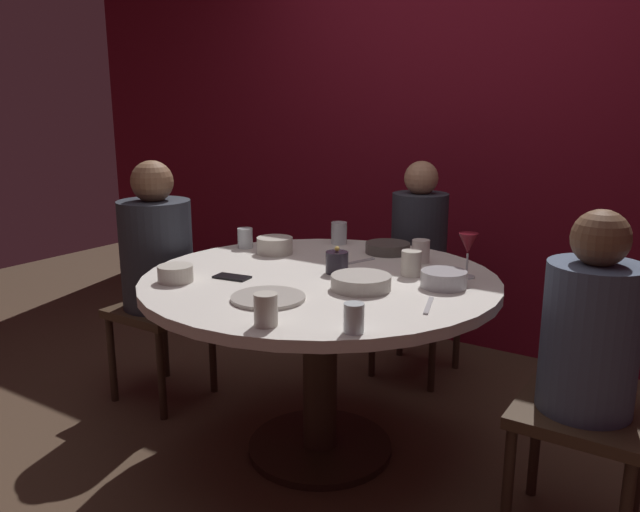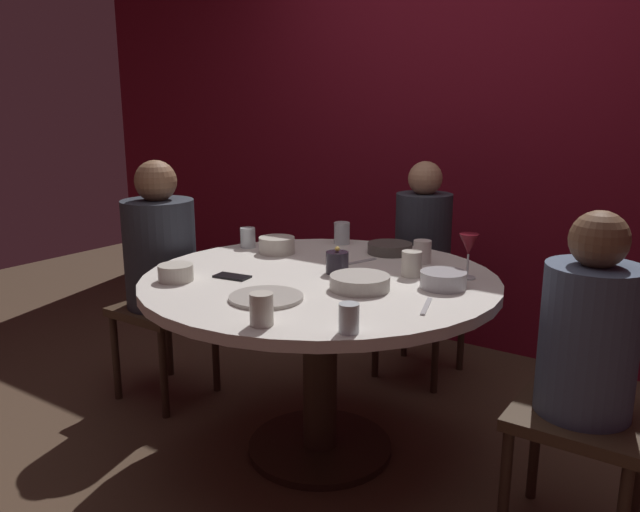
# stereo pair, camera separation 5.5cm
# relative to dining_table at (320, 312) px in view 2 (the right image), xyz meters

# --- Properties ---
(ground_plane) EXTENTS (8.00, 8.00, 0.00)m
(ground_plane) POSITION_rel_dining_table_xyz_m (0.00, 0.00, -0.61)
(ground_plane) COLOR #4C3828
(back_wall) EXTENTS (6.00, 0.10, 2.60)m
(back_wall) POSITION_rel_dining_table_xyz_m (0.00, 1.54, 0.69)
(back_wall) COLOR maroon
(back_wall) RESTS_ON ground
(dining_table) EXTENTS (1.40, 1.40, 0.76)m
(dining_table) POSITION_rel_dining_table_xyz_m (0.00, 0.00, 0.00)
(dining_table) COLOR silver
(dining_table) RESTS_ON ground
(seated_diner_left) EXTENTS (0.40, 0.40, 1.17)m
(seated_diner_left) POSITION_rel_dining_table_xyz_m (-0.92, 0.00, 0.11)
(seated_diner_left) COLOR #3F2D1E
(seated_diner_left) RESTS_ON ground
(seated_diner_back) EXTENTS (0.40, 0.40, 1.14)m
(seated_diner_back) POSITION_rel_dining_table_xyz_m (0.00, 0.94, 0.09)
(seated_diner_back) COLOR #3F2D1E
(seated_diner_back) RESTS_ON ground
(seated_diner_right) EXTENTS (0.40, 0.40, 1.11)m
(seated_diner_right) POSITION_rel_dining_table_xyz_m (1.00, 0.00, 0.08)
(seated_diner_right) COLOR #3F2D1E
(seated_diner_right) RESTS_ON ground
(candle_holder) EXTENTS (0.09, 0.09, 0.11)m
(candle_holder) POSITION_rel_dining_table_xyz_m (0.03, 0.07, 0.19)
(candle_holder) COLOR black
(candle_holder) RESTS_ON dining_table
(wine_glass) EXTENTS (0.08, 0.08, 0.18)m
(wine_glass) POSITION_rel_dining_table_xyz_m (0.49, 0.29, 0.28)
(wine_glass) COLOR silver
(wine_glass) RESTS_ON dining_table
(dinner_plate) EXTENTS (0.26, 0.26, 0.01)m
(dinner_plate) POSITION_rel_dining_table_xyz_m (0.02, -0.36, 0.15)
(dinner_plate) COLOR #B2ADA3
(dinner_plate) RESTS_ON dining_table
(cell_phone) EXTENTS (0.15, 0.09, 0.01)m
(cell_phone) POSITION_rel_dining_table_xyz_m (-0.27, -0.21, 0.15)
(cell_phone) COLOR black
(cell_phone) RESTS_ON dining_table
(bowl_serving_large) EXTENTS (0.17, 0.17, 0.06)m
(bowl_serving_large) POSITION_rel_dining_table_xyz_m (0.47, 0.12, 0.18)
(bowl_serving_large) COLOR #B7B7BC
(bowl_serving_large) RESTS_ON dining_table
(bowl_salad_center) EXTENTS (0.16, 0.16, 0.07)m
(bowl_salad_center) POSITION_rel_dining_table_xyz_m (-0.38, 0.21, 0.18)
(bowl_salad_center) COLOR beige
(bowl_salad_center) RESTS_ON dining_table
(bowl_small_white) EXTENTS (0.22, 0.22, 0.05)m
(bowl_small_white) POSITION_rel_dining_table_xyz_m (0.22, -0.07, 0.17)
(bowl_small_white) COLOR #B2ADA3
(bowl_small_white) RESTS_ON dining_table
(bowl_sauce_side) EXTENTS (0.20, 0.20, 0.05)m
(bowl_sauce_side) POSITION_rel_dining_table_xyz_m (0.04, 0.50, 0.17)
(bowl_sauce_side) COLOR #4C4742
(bowl_sauce_side) RESTS_ON dining_table
(bowl_rice_portion) EXTENTS (0.13, 0.13, 0.06)m
(bowl_rice_portion) POSITION_rel_dining_table_xyz_m (-0.42, -0.37, 0.18)
(bowl_rice_portion) COLOR beige
(bowl_rice_portion) RESTS_ON dining_table
(cup_near_candle) EXTENTS (0.08, 0.08, 0.10)m
(cup_near_candle) POSITION_rel_dining_table_xyz_m (0.24, 0.42, 0.20)
(cup_near_candle) COLOR silver
(cup_near_candle) RESTS_ON dining_table
(cup_by_left_diner) EXTENTS (0.08, 0.08, 0.10)m
(cup_by_left_diner) POSITION_rel_dining_table_xyz_m (0.30, 0.20, 0.20)
(cup_by_left_diner) COLOR beige
(cup_by_left_diner) RESTS_ON dining_table
(cup_by_right_diner) EXTENTS (0.06, 0.06, 0.09)m
(cup_by_right_diner) POSITION_rel_dining_table_xyz_m (0.42, -0.47, 0.19)
(cup_by_right_diner) COLOR silver
(cup_by_right_diner) RESTS_ON dining_table
(cup_center_front) EXTENTS (0.07, 0.07, 0.09)m
(cup_center_front) POSITION_rel_dining_table_xyz_m (-0.56, 0.23, 0.19)
(cup_center_front) COLOR silver
(cup_center_front) RESTS_ON dining_table
(cup_far_edge) EXTENTS (0.08, 0.08, 0.10)m
(cup_far_edge) POSITION_rel_dining_table_xyz_m (-0.24, 0.54, 0.20)
(cup_far_edge) COLOR silver
(cup_far_edge) RESTS_ON dining_table
(cup_beside_wine) EXTENTS (0.07, 0.07, 0.10)m
(cup_beside_wine) POSITION_rel_dining_table_xyz_m (0.17, -0.57, 0.20)
(cup_beside_wine) COLOR beige
(cup_beside_wine) RESTS_ON dining_table
(fork_near_plate) EXTENTS (0.07, 0.18, 0.01)m
(fork_near_plate) POSITION_rel_dining_table_xyz_m (0.51, -0.12, 0.15)
(fork_near_plate) COLOR #B7B7BC
(fork_near_plate) RESTS_ON dining_table
(knife_near_plate) EXTENTS (0.07, 0.18, 0.01)m
(knife_near_plate) POSITION_rel_dining_table_xyz_m (0.02, 0.27, 0.15)
(knife_near_plate) COLOR #B7B7BC
(knife_near_plate) RESTS_ON dining_table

